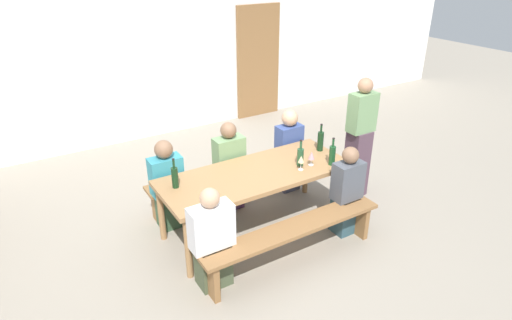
% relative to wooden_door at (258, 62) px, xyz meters
% --- Properties ---
extents(ground_plane, '(24.00, 24.00, 0.00)m').
position_rel_wooden_door_xyz_m(ground_plane, '(-2.08, -3.31, -1.05)').
color(ground_plane, gray).
extents(back_wall, '(14.00, 0.20, 3.20)m').
position_rel_wooden_door_xyz_m(back_wall, '(-2.08, 0.14, 0.55)').
color(back_wall, white).
rests_on(back_wall, ground).
extents(wooden_door, '(0.90, 0.06, 2.10)m').
position_rel_wooden_door_xyz_m(wooden_door, '(0.00, 0.00, 0.00)').
color(wooden_door, olive).
rests_on(wooden_door, ground).
extents(tasting_table, '(2.19, 0.87, 0.75)m').
position_rel_wooden_door_xyz_m(tasting_table, '(-2.08, -3.31, -0.37)').
color(tasting_table, '#9E7247').
rests_on(tasting_table, ground).
extents(bench_near, '(2.09, 0.30, 0.45)m').
position_rel_wooden_door_xyz_m(bench_near, '(-2.08, -4.05, -0.69)').
color(bench_near, olive).
rests_on(bench_near, ground).
extents(bench_far, '(2.09, 0.30, 0.45)m').
position_rel_wooden_door_xyz_m(bench_far, '(-2.08, -2.58, -0.69)').
color(bench_far, olive).
rests_on(bench_far, ground).
extents(wine_bottle_0, '(0.08, 0.08, 0.32)m').
position_rel_wooden_door_xyz_m(wine_bottle_0, '(-1.57, -3.44, -0.19)').
color(wine_bottle_0, '#234C2D').
rests_on(wine_bottle_0, tasting_table).
extents(wine_bottle_1, '(0.08, 0.08, 0.35)m').
position_rel_wooden_door_xyz_m(wine_bottle_1, '(-1.11, -3.23, -0.17)').
color(wine_bottle_1, '#143319').
rests_on(wine_bottle_1, tasting_table).
extents(wine_bottle_2, '(0.07, 0.07, 0.33)m').
position_rel_wooden_door_xyz_m(wine_bottle_2, '(-2.98, -3.16, -0.18)').
color(wine_bottle_2, '#143319').
rests_on(wine_bottle_2, tasting_table).
extents(wine_bottle_3, '(0.07, 0.07, 0.33)m').
position_rel_wooden_door_xyz_m(wine_bottle_3, '(-1.24, -3.61, -0.18)').
color(wine_bottle_3, '#194723').
rests_on(wine_bottle_3, tasting_table).
extents(wine_glass_0, '(0.07, 0.07, 0.17)m').
position_rel_wooden_door_xyz_m(wine_glass_0, '(-1.63, -3.53, -0.17)').
color(wine_glass_0, silver).
rests_on(wine_glass_0, tasting_table).
extents(wine_glass_1, '(0.08, 0.08, 0.17)m').
position_rel_wooden_door_xyz_m(wine_glass_1, '(-1.45, -3.50, -0.18)').
color(wine_glass_1, silver).
rests_on(wine_glass_1, tasting_table).
extents(seated_guest_near_0, '(0.42, 0.24, 1.08)m').
position_rel_wooden_door_xyz_m(seated_guest_near_0, '(-2.93, -3.90, -0.55)').
color(seated_guest_near_0, '#455037').
rests_on(seated_guest_near_0, ground).
extents(seated_guest_near_1, '(0.34, 0.24, 1.08)m').
position_rel_wooden_door_xyz_m(seated_guest_near_1, '(-1.24, -3.90, -0.54)').
color(seated_guest_near_1, '#2E4D58').
rests_on(seated_guest_near_1, ground).
extents(seated_guest_far_0, '(0.37, 0.24, 1.11)m').
position_rel_wooden_door_xyz_m(seated_guest_far_0, '(-2.93, -2.73, -0.52)').
color(seated_guest_far_0, '#335135').
rests_on(seated_guest_far_0, ground).
extents(seated_guest_far_1, '(0.37, 0.24, 1.15)m').
position_rel_wooden_door_xyz_m(seated_guest_far_1, '(-2.11, -2.73, -0.50)').
color(seated_guest_far_1, '#462948').
rests_on(seated_guest_far_1, ground).
extents(seated_guest_far_2, '(0.34, 0.24, 1.14)m').
position_rel_wooden_door_xyz_m(seated_guest_far_2, '(-1.21, -2.73, -0.49)').
color(seated_guest_far_2, '#42455C').
rests_on(seated_guest_far_2, ground).
extents(standing_host, '(0.34, 0.24, 1.60)m').
position_rel_wooden_door_xyz_m(standing_host, '(-0.53, -3.31, -0.27)').
color(standing_host, '#513A47').
rests_on(standing_host, ground).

